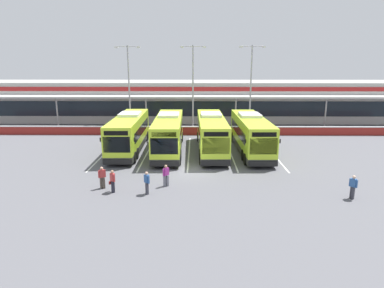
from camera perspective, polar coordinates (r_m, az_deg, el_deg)
name	(u,v)px	position (r m, az deg, el deg)	size (l,w,h in m)	color
ground_plane	(188,171)	(28.13, -0.76, -4.61)	(200.00, 200.00, 0.00)	#56565B
terminal_building	(192,100)	(53.93, -0.08, 7.47)	(70.00, 13.00, 6.00)	#B7B7B2
red_barrier_wall	(190,131)	(42.03, -0.29, 2.31)	(60.00, 0.40, 1.10)	maroon
coach_bus_leftmost	(129,133)	(34.95, -10.66, 1.81)	(3.04, 12.19, 3.78)	#B7DB2D
coach_bus_left_centre	(169,134)	(33.90, -4.00, 1.65)	(3.04, 12.19, 3.78)	#B7DB2D
coach_bus_centre	(211,134)	(33.99, 3.33, 1.69)	(3.04, 12.19, 3.78)	#B7DB2D
coach_bus_right_centre	(251,134)	(34.31, 9.98, 1.62)	(3.04, 12.19, 3.78)	#B7DB2D
bay_stripe_far_west	(106,152)	(35.07, -14.38, -1.34)	(0.14, 13.00, 0.01)	silver
bay_stripe_west	(148,152)	(34.22, -7.57, -1.39)	(0.14, 13.00, 0.01)	silver
bay_stripe_mid_west	(189,152)	(33.88, -0.52, -1.43)	(0.14, 13.00, 0.01)	silver
bay_stripe_centre	(230,152)	(34.06, 6.56, -1.44)	(0.14, 13.00, 0.01)	silver
bay_stripe_mid_east	(272,153)	(34.74, 13.47, -1.43)	(0.14, 13.00, 0.01)	silver
pedestrian_with_handbag	(113,181)	(24.02, -13.39, -6.08)	(0.56, 0.58, 1.62)	black
pedestrian_in_dark_coat	(353,186)	(24.72, 25.75, -6.50)	(0.42, 0.46, 1.62)	#33333D
pedestrian_child	(166,175)	(24.57, -4.46, -5.25)	(0.45, 0.44, 1.62)	slate
pedestrian_near_bin	(147,182)	(23.25, -7.71, -6.44)	(0.45, 0.45, 1.62)	#33333D
pedestrian_approaching_bus	(102,177)	(24.93, -15.07, -5.41)	(0.50, 0.37, 1.62)	#4C4238
lamp_post_west	(129,83)	(44.95, -10.69, 10.19)	(3.24, 0.28, 11.00)	#9E9EA3
lamp_post_centre	(193,83)	(43.65, 0.16, 10.33)	(3.24, 0.28, 11.00)	#9E9EA3
lamp_post_east	(251,83)	(44.03, 10.00, 10.16)	(3.24, 0.28, 11.00)	#9E9EA3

